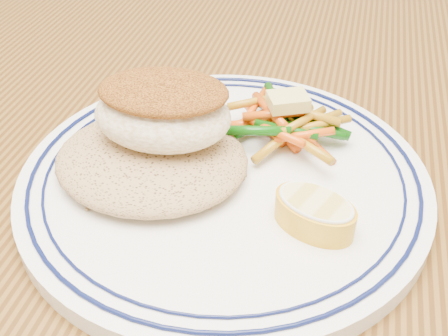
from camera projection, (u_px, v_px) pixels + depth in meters
dining_table at (272, 253)px, 0.50m from camera, size 1.50×0.90×0.75m
plate at (224, 179)px, 0.41m from camera, size 0.30×0.30×0.02m
rice_pilaf at (151, 156)px, 0.40m from camera, size 0.14×0.12×0.03m
fish_fillet at (163, 110)px, 0.39m from camera, size 0.10×0.08×0.05m
vegetable_pile at (283, 123)px, 0.44m from camera, size 0.10×0.10×0.03m
butter_pat at (288, 101)px, 0.43m from camera, size 0.04×0.03×0.01m
lemon_wedge at (315, 212)px, 0.36m from camera, size 0.07×0.07×0.02m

